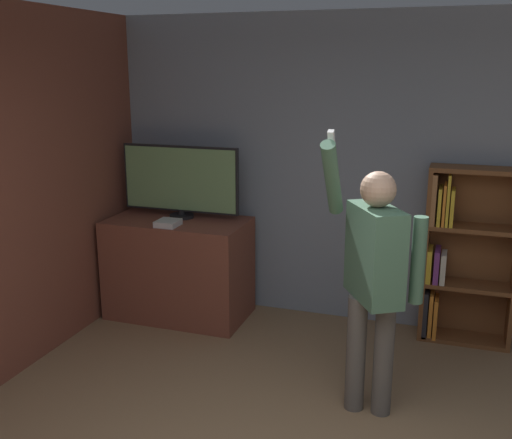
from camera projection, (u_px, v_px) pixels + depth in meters
The scene contains 7 objects.
wall_back at pixel (384, 174), 5.13m from camera, with size 6.83×0.09×2.70m.
wall_side_brick at pixel (21, 192), 4.42m from camera, with size 0.06×4.76×2.70m.
tv_ledge at pixel (179, 268), 5.47m from camera, with size 1.25×0.68×0.91m.
television at pixel (180, 181), 5.36m from camera, with size 1.10×0.22×0.66m.
game_console at pixel (168, 223), 5.15m from camera, with size 0.18×0.20×0.05m.
bookshelf at pixel (461, 256), 4.91m from camera, with size 0.73×0.28×1.48m.
person at pixel (374, 271), 3.79m from camera, with size 0.62×0.57×1.89m.
Camera 1 is at (0.59, -1.96, 2.26)m, focal length 42.00 mm.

